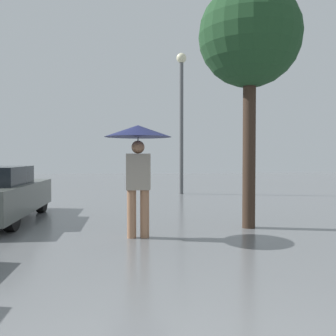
{
  "coord_description": "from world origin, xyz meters",
  "views": [
    {
      "loc": [
        -0.22,
        -1.41,
        1.37
      ],
      "look_at": [
        0.48,
        4.93,
        1.19
      ],
      "focal_mm": 40.0,
      "sensor_mm": 36.0,
      "label": 1
    }
  ],
  "objects": [
    {
      "name": "tree",
      "position": [
        2.12,
        5.6,
        3.65
      ],
      "size": [
        1.97,
        1.97,
        4.68
      ],
      "color": "#38281E",
      "rests_on": "ground_plane"
    },
    {
      "name": "pedestrian",
      "position": [
        -0.04,
        4.93,
        1.54
      ],
      "size": [
        1.14,
        1.14,
        1.91
      ],
      "color": "#9E7051",
      "rests_on": "ground_plane"
    },
    {
      "name": "street_lamp",
      "position": [
        1.79,
        12.4,
        3.31
      ],
      "size": [
        0.37,
        0.37,
        5.23
      ],
      "color": "#515456",
      "rests_on": "ground_plane"
    }
  ]
}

